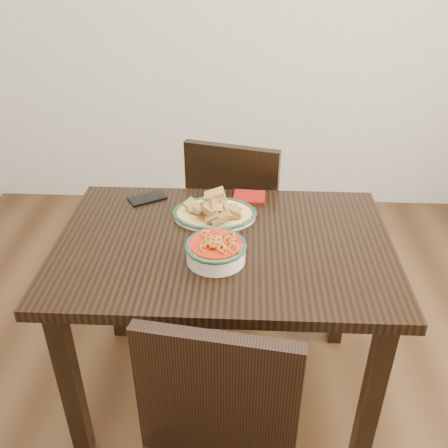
{
  "coord_description": "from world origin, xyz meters",
  "views": [
    {
      "loc": [
        0.01,
        -1.37,
        1.72
      ],
      "look_at": [
        -0.06,
        0.1,
        0.81
      ],
      "focal_mm": 40.0,
      "sensor_mm": 36.0,
      "label": 1
    }
  ],
  "objects_px": {
    "dining_table": "(224,265)",
    "smartphone": "(147,198)",
    "fish_plate": "(214,206)",
    "noodle_bowl": "(216,249)",
    "chair_far": "(237,213)"
  },
  "relations": [
    {
      "from": "dining_table",
      "to": "smartphone",
      "type": "height_order",
      "value": "smartphone"
    },
    {
      "from": "fish_plate",
      "to": "dining_table",
      "type": "bearing_deg",
      "value": -75.77
    },
    {
      "from": "fish_plate",
      "to": "smartphone",
      "type": "xyz_separation_m",
      "value": [
        -0.28,
        0.12,
        -0.04
      ]
    },
    {
      "from": "noodle_bowl",
      "to": "smartphone",
      "type": "xyz_separation_m",
      "value": [
        -0.3,
        0.4,
        -0.04
      ]
    },
    {
      "from": "dining_table",
      "to": "chair_far",
      "type": "height_order",
      "value": "chair_far"
    },
    {
      "from": "noodle_bowl",
      "to": "smartphone",
      "type": "bearing_deg",
      "value": 127.03
    },
    {
      "from": "fish_plate",
      "to": "noodle_bowl",
      "type": "relative_size",
      "value": 1.51
    },
    {
      "from": "chair_far",
      "to": "noodle_bowl",
      "type": "bearing_deg",
      "value": 99.68
    },
    {
      "from": "noodle_bowl",
      "to": "dining_table",
      "type": "bearing_deg",
      "value": 79.39
    },
    {
      "from": "fish_plate",
      "to": "noodle_bowl",
      "type": "height_order",
      "value": "fish_plate"
    },
    {
      "from": "dining_table",
      "to": "chair_far",
      "type": "relative_size",
      "value": 1.32
    },
    {
      "from": "dining_table",
      "to": "fish_plate",
      "type": "xyz_separation_m",
      "value": [
        -0.04,
        0.17,
        0.15
      ]
    },
    {
      "from": "smartphone",
      "to": "noodle_bowl",
      "type": "bearing_deg",
      "value": -84.82
    },
    {
      "from": "dining_table",
      "to": "chair_far",
      "type": "xyz_separation_m",
      "value": [
        0.03,
        0.62,
        -0.15
      ]
    },
    {
      "from": "chair_far",
      "to": "smartphone",
      "type": "distance_m",
      "value": 0.55
    }
  ]
}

